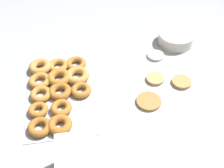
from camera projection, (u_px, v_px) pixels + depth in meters
The scene contains 8 objects.
ground_plane at pixel (135, 89), 1.26m from camera, with size 3.00×3.00×0.00m, color #B2B5BA.
pancake_0 at pixel (156, 56), 1.41m from camera, with size 0.08×0.08×0.01m, color silver.
pancake_1 at pixel (182, 83), 1.28m from camera, with size 0.09×0.09×0.02m, color tan.
pancake_2 at pixel (155, 79), 1.29m from camera, with size 0.08×0.08×0.02m, color tan.
pancake_3 at pixel (149, 101), 1.20m from camera, with size 0.11×0.11×0.01m, color #B27F42.
donut_tray at pixel (58, 88), 1.24m from camera, with size 0.47×0.29×0.04m.
batter_bowl at pixel (176, 38), 1.48m from camera, with size 0.18×0.18×0.06m.
container_stack at pixel (78, 163), 0.91m from camera, with size 0.14×0.13×0.16m.
Camera 1 is at (0.85, -0.24, 0.90)m, focal length 45.00 mm.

